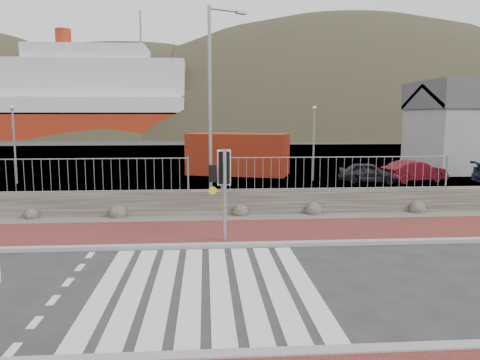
{
  "coord_description": "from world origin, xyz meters",
  "views": [
    {
      "loc": [
        0.02,
        -9.54,
        3.62
      ],
      "look_at": [
        0.96,
        3.0,
        1.87
      ],
      "focal_mm": 35.0,
      "sensor_mm": 36.0,
      "label": 1
    }
  ],
  "objects": [
    {
      "name": "quay",
      "position": [
        0.0,
        27.9,
        0.0
      ],
      "size": [
        120.0,
        40.0,
        0.5
      ],
      "primitive_type": "cube",
      "color": "#4C4C4F",
      "rests_on": "ground"
    },
    {
      "name": "sidewalk_far",
      "position": [
        0.0,
        4.5,
        0.04
      ],
      "size": [
        40.0,
        3.0,
        0.08
      ],
      "primitive_type": "cube",
      "color": "brown",
      "rests_on": "ground"
    },
    {
      "name": "ferry",
      "position": [
        -24.65,
        67.9,
        5.36
      ],
      "size": [
        50.0,
        16.0,
        20.0
      ],
      "color": "maroon",
      "rests_on": "ground"
    },
    {
      "name": "car_b",
      "position": [
        11.4,
        14.97,
        0.59
      ],
      "size": [
        3.74,
        2.01,
        1.17
      ],
      "primitive_type": "imported",
      "rotation": [
        0.0,
        0.0,
        1.8
      ],
      "color": "#5C0D16",
      "rests_on": "ground"
    },
    {
      "name": "stone_wall",
      "position": [
        0.0,
        7.3,
        0.45
      ],
      "size": [
        40.0,
        0.6,
        0.9
      ],
      "primitive_type": "cube",
      "color": "#403B35",
      "rests_on": "ground"
    },
    {
      "name": "kerb_near",
      "position": [
        0.0,
        -3.0,
        0.05
      ],
      "size": [
        40.0,
        0.25,
        0.12
      ],
      "primitive_type": "cube",
      "color": "gray",
      "rests_on": "ground"
    },
    {
      "name": "traffic_signal_far",
      "position": [
        0.51,
        3.35,
        1.95
      ],
      "size": [
        0.65,
        0.26,
        2.69
      ],
      "rotation": [
        0.0,
        0.0,
        3.21
      ],
      "color": "gray",
      "rests_on": "ground"
    },
    {
      "name": "ground",
      "position": [
        0.0,
        0.0,
        0.0
      ],
      "size": [
        220.0,
        220.0,
        0.0
      ],
      "primitive_type": "plane",
      "color": "#28282B",
      "rests_on": "ground"
    },
    {
      "name": "shipping_container",
      "position": [
        2.03,
        19.0,
        1.26
      ],
      "size": [
        6.51,
        4.28,
        2.51
      ],
      "primitive_type": "cube",
      "rotation": [
        0.0,
        0.0,
        -0.32
      ],
      "color": "maroon",
      "rests_on": "ground"
    },
    {
      "name": "zebra_crossing",
      "position": [
        -0.0,
        0.0,
        0.01
      ],
      "size": [
        4.62,
        5.6,
        0.01
      ],
      "color": "silver",
      "rests_on": "ground"
    },
    {
      "name": "hills_backdrop",
      "position": [
        6.74,
        87.9,
        -23.05
      ],
      "size": [
        254.0,
        90.0,
        100.0
      ],
      "color": "#292F1C",
      "rests_on": "ground"
    },
    {
      "name": "car_a",
      "position": [
        8.82,
        14.89,
        0.55
      ],
      "size": [
        3.44,
        2.05,
        1.1
      ],
      "primitive_type": "imported",
      "rotation": [
        0.0,
        0.0,
        1.32
      ],
      "color": "black",
      "rests_on": "ground"
    },
    {
      "name": "streetlight",
      "position": [
        0.33,
        8.15,
        4.25
      ],
      "size": [
        1.51,
        0.79,
        7.55
      ],
      "rotation": [
        0.0,
        0.0,
        0.42
      ],
      "color": "gray",
      "rests_on": "ground"
    },
    {
      "name": "kerb_far",
      "position": [
        0.0,
        3.0,
        0.05
      ],
      "size": [
        40.0,
        0.25,
        0.12
      ],
      "primitive_type": "cube",
      "color": "gray",
      "rests_on": "ground"
    },
    {
      "name": "gravel_strip",
      "position": [
        0.0,
        6.5,
        0.03
      ],
      "size": [
        40.0,
        1.5,
        0.06
      ],
      "primitive_type": "cube",
      "color": "#59544C",
      "rests_on": "ground"
    },
    {
      "name": "railing",
      "position": [
        0.0,
        7.15,
        1.82
      ],
      "size": [
        18.07,
        0.07,
        1.22
      ],
      "color": "gray",
      "rests_on": "stone_wall"
    },
    {
      "name": "water",
      "position": [
        0.0,
        62.9,
        0.0
      ],
      "size": [
        220.0,
        50.0,
        0.05
      ],
      "primitive_type": "cube",
      "color": "#3F4C54",
      "rests_on": "ground"
    }
  ]
}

